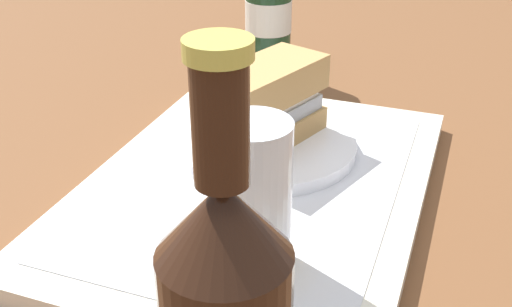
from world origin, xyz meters
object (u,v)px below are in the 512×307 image
Objects in this scene: plate at (267,145)px; beer_glass at (253,187)px; second_bottle at (268,6)px; sandwich at (265,103)px.

beer_glass is (0.18, 0.05, 0.06)m from plate.
beer_glass is at bearing 17.69° from second_bottle.
second_bottle reaches higher than beer_glass.
plate is 1.32× the size of sandwich.
sandwich is at bearing -163.51° from beer_glass.
plate is at bearing -180.00° from sandwich.
sandwich is 0.54× the size of second_bottle.
sandwich is at bearing -19.42° from plate.
sandwich is 1.15× the size of beer_glass.
second_bottle reaches higher than plate.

